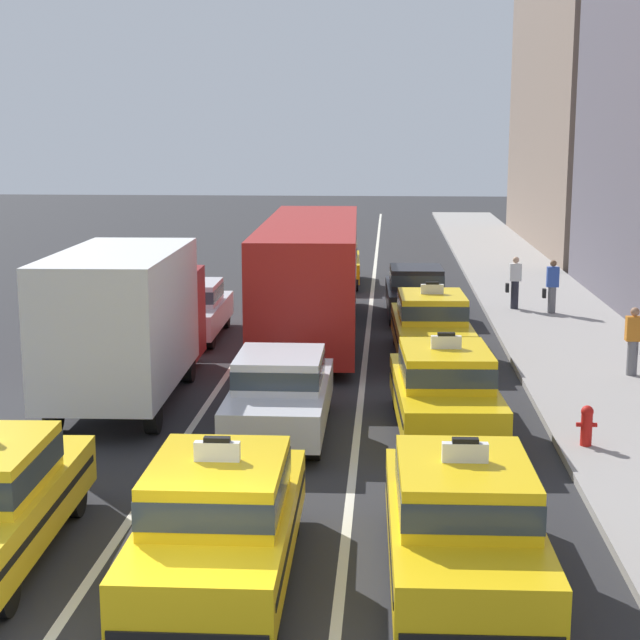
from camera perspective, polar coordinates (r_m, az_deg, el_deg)
lane_stripe_left_center at (r=29.90m, az=-3.26°, el=0.03°), size 0.14×80.00×0.01m
lane_stripe_center_right at (r=29.67m, az=2.88°, el=-0.05°), size 0.14×80.00×0.01m
sidewalk_curb at (r=25.27m, az=15.45°, el=-2.19°), size 4.00×90.00×0.15m
box_truck_left_second at (r=20.97m, az=-11.02°, el=0.14°), size 2.46×7.03×3.27m
sedan_left_third at (r=27.29m, az=-7.50°, el=0.71°), size 1.86×4.34×1.58m
taxi_center_nearest at (r=12.51m, az=-5.84°, el=-11.37°), size 1.87×4.58×1.96m
sedan_center_second at (r=18.39m, az=-2.32°, el=-4.14°), size 1.79×4.31×1.58m
bus_center_third at (r=27.20m, az=-0.54°, el=2.84°), size 2.85×11.27×3.22m
taxi_center_fourth at (r=36.68m, az=0.90°, el=3.43°), size 1.97×4.62×1.96m
taxi_right_nearest at (r=12.54m, az=8.27°, el=-11.39°), size 1.91×4.60×1.96m
taxi_right_second at (r=18.62m, az=7.24°, el=-3.93°), size 2.04×4.64×1.96m
taxi_right_third at (r=24.76m, az=6.47°, el=-0.23°), size 1.99×4.63×1.96m
sedan_right_fourth at (r=30.18m, az=5.59°, el=1.72°), size 1.88×4.35×1.58m
pedestrian_near_crosswalk at (r=23.39m, az=17.77°, el=-1.20°), size 0.47×0.24×1.57m
pedestrian_mid_block at (r=30.85m, az=13.33°, el=1.90°), size 0.47×0.24×1.63m
pedestrian_by_storefront at (r=31.37m, az=11.25°, el=2.14°), size 0.47×0.24×1.64m
fire_hydrant at (r=18.01m, az=15.24°, el=-5.84°), size 0.36×0.22×0.73m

